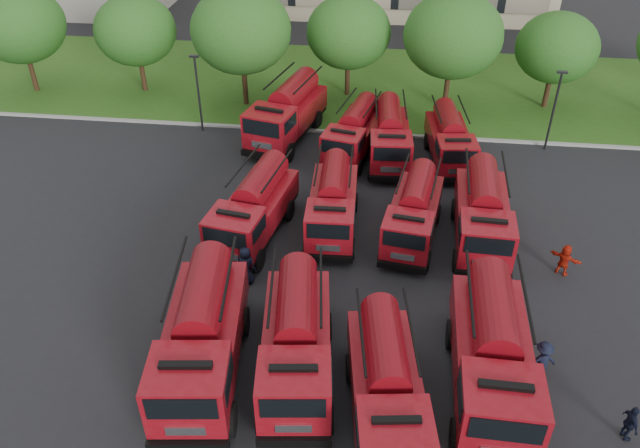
% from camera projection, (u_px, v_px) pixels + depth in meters
% --- Properties ---
extents(ground, '(140.00, 140.00, 0.00)m').
position_uv_depth(ground, '(323.00, 326.00, 26.28)').
color(ground, black).
rests_on(ground, ground).
extents(lawn, '(70.00, 16.00, 0.12)m').
position_uv_depth(lawn, '(362.00, 85.00, 47.35)').
color(lawn, '#265015').
rests_on(lawn, ground).
extents(curb, '(70.00, 0.30, 0.14)m').
position_uv_depth(curb, '(354.00, 133.00, 40.77)').
color(curb, gray).
rests_on(curb, ground).
extents(tree_0, '(6.30, 6.30, 7.70)m').
position_uv_depth(tree_0, '(19.00, 24.00, 43.58)').
color(tree_0, '#382314').
rests_on(tree_0, ground).
extents(tree_1, '(5.71, 5.71, 6.98)m').
position_uv_depth(tree_1, '(135.00, 31.00, 43.89)').
color(tree_1, '#382314').
rests_on(tree_1, ground).
extents(tree_2, '(6.72, 6.72, 8.22)m').
position_uv_depth(tree_2, '(241.00, 30.00, 41.43)').
color(tree_2, '#382314').
rests_on(tree_2, ground).
extents(tree_3, '(5.88, 5.88, 7.19)m').
position_uv_depth(tree_3, '(349.00, 32.00, 43.16)').
color(tree_3, '#382314').
rests_on(tree_3, ground).
extents(tree_4, '(6.55, 6.55, 8.01)m').
position_uv_depth(tree_4, '(453.00, 36.00, 40.96)').
color(tree_4, '#382314').
rests_on(tree_4, ground).
extents(tree_5, '(5.46, 5.46, 6.68)m').
position_uv_depth(tree_5, '(557.00, 48.00, 41.59)').
color(tree_5, '#382314').
rests_on(tree_5, ground).
extents(lamp_post_0, '(0.60, 0.25, 5.11)m').
position_uv_depth(lamp_post_0, '(198.00, 89.00, 39.55)').
color(lamp_post_0, black).
rests_on(lamp_post_0, ground).
extents(lamp_post_1, '(0.60, 0.25, 5.11)m').
position_uv_depth(lamp_post_1, '(554.00, 107.00, 37.41)').
color(lamp_post_1, black).
rests_on(lamp_post_1, ground).
extents(fire_truck_0, '(3.69, 8.21, 3.61)m').
position_uv_depth(fire_truck_0, '(202.00, 335.00, 23.32)').
color(fire_truck_0, black).
rests_on(fire_truck_0, ground).
extents(fire_truck_1, '(3.40, 7.58, 3.34)m').
position_uv_depth(fire_truck_1, '(296.00, 340.00, 23.30)').
color(fire_truck_1, black).
rests_on(fire_truck_1, ground).
extents(fire_truck_2, '(3.31, 7.20, 3.16)m').
position_uv_depth(fire_truck_2, '(387.00, 386.00, 21.66)').
color(fire_truck_2, black).
rests_on(fire_truck_2, ground).
extents(fire_truck_3, '(3.02, 7.89, 3.56)m').
position_uv_depth(fire_truck_3, '(493.00, 354.00, 22.61)').
color(fire_truck_3, black).
rests_on(fire_truck_3, ground).
extents(fire_truck_4, '(3.61, 7.41, 3.23)m').
position_uv_depth(fire_truck_4, '(254.00, 208.00, 30.73)').
color(fire_truck_4, black).
rests_on(fire_truck_4, ground).
extents(fire_truck_5, '(2.66, 6.75, 3.03)m').
position_uv_depth(fire_truck_5, '(333.00, 203.00, 31.28)').
color(fire_truck_5, black).
rests_on(fire_truck_5, ground).
extents(fire_truck_6, '(3.19, 6.78, 2.97)m').
position_uv_depth(fire_truck_6, '(414.00, 212.00, 30.64)').
color(fire_truck_6, black).
rests_on(fire_truck_6, ground).
extents(fire_truck_7, '(2.87, 7.26, 3.26)m').
position_uv_depth(fire_truck_7, '(483.00, 213.00, 30.32)').
color(fire_truck_7, black).
rests_on(fire_truck_7, ground).
extents(fire_truck_8, '(4.46, 8.21, 3.55)m').
position_uv_depth(fire_truck_8, '(287.00, 112.00, 39.34)').
color(fire_truck_8, black).
rests_on(fire_truck_8, ground).
extents(fire_truck_9, '(3.60, 6.82, 2.95)m').
position_uv_depth(fire_truck_9, '(354.00, 132.00, 37.72)').
color(fire_truck_9, black).
rests_on(fire_truck_9, ground).
extents(fire_truck_10, '(2.82, 6.93, 3.09)m').
position_uv_depth(fire_truck_10, '(389.00, 136.00, 37.19)').
color(fire_truck_10, black).
rests_on(fire_truck_10, ground).
extents(fire_truck_11, '(2.89, 6.58, 2.90)m').
position_uv_depth(fire_truck_11, '(450.00, 139.00, 37.02)').
color(fire_truck_11, black).
rests_on(fire_truck_11, ground).
extents(firefighter_0, '(0.55, 0.41, 1.47)m').
position_uv_depth(firefighter_0, '(471.00, 426.00, 22.19)').
color(firefighter_0, '#B01D0D').
rests_on(firefighter_0, ground).
extents(firefighter_1, '(0.75, 0.46, 1.48)m').
position_uv_depth(firefighter_1, '(323.00, 426.00, 22.19)').
color(firefighter_1, '#B01D0D').
rests_on(firefighter_1, ground).
extents(firefighter_2, '(0.68, 1.00, 1.56)m').
position_uv_depth(firefighter_2, '(624.00, 438.00, 21.79)').
color(firefighter_2, black).
rests_on(firefighter_2, ground).
extents(firefighter_3, '(1.26, 0.84, 1.79)m').
position_uv_depth(firefighter_3, '(537.00, 377.00, 24.04)').
color(firefighter_3, black).
rests_on(firefighter_3, ground).
extents(firefighter_4, '(1.09, 0.87, 1.94)m').
position_uv_depth(firefighter_4, '(248.00, 281.00, 28.65)').
color(firefighter_4, black).
rests_on(firefighter_4, ground).
extents(firefighter_5, '(1.58, 1.34, 1.59)m').
position_uv_depth(firefighter_5, '(561.00, 273.00, 29.15)').
color(firefighter_5, '#B01D0D').
rests_on(firefighter_5, ground).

